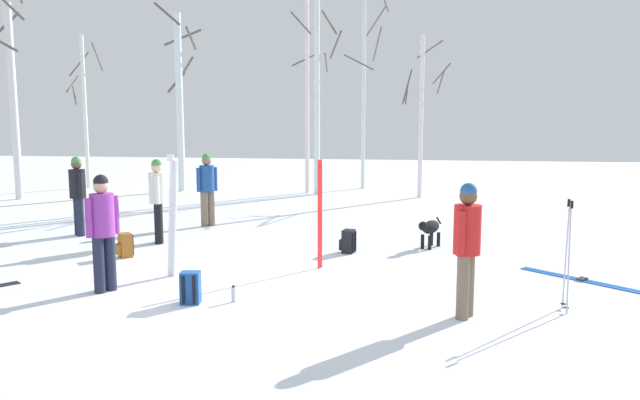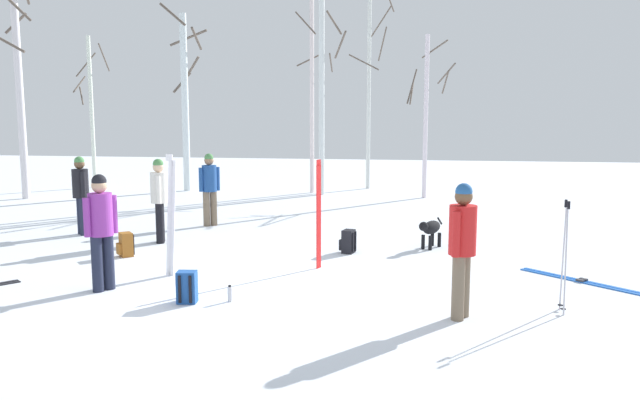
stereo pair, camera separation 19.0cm
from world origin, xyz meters
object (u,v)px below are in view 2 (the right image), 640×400
object	(u,v)px
ski_poles_0	(565,253)
birch_tree_4	(322,76)
ski_pair_planted_1	(171,216)
backpack_1	(348,242)
person_0	(159,195)
person_3	(210,185)
water_bottle_0	(230,294)
birch_tree_2	(185,98)
birch_tree_0	(18,70)
person_2	(81,190)
dog	(431,229)
ski_pair_planted_0	(319,215)
birch_tree_6	(426,112)
backpack_0	(126,245)
person_1	(462,242)
person_4	(101,225)
birch_tree_5	(370,82)
birch_tree_1	(91,109)
backpack_2	(187,287)
ski_pair_lying_0	(579,281)
birch_tree_3	(312,91)

from	to	relation	value
ski_poles_0	birch_tree_4	distance (m)	13.29
ski_pair_planted_1	backpack_1	world-z (taller)	ski_pair_planted_1
person_0	person_3	bearing A→B (deg)	81.78
water_bottle_0	birch_tree_2	world-z (taller)	birch_tree_2
birch_tree_0	birch_tree_4	xyz separation A→B (m)	(9.15, 2.73, -0.13)
person_2	ski_poles_0	size ratio (longest dim) A/B	1.17
dog	birch_tree_2	xyz separation A→B (m)	(-8.52, 8.37, 2.90)
ski_pair_planted_0	person_2	bearing A→B (deg)	160.22
ski_pair_planted_0	person_0	bearing A→B (deg)	156.71
birch_tree_0	birch_tree_6	xyz separation A→B (m)	(12.56, 2.52, -1.31)
backpack_0	backpack_1	distance (m)	4.11
person_0	water_bottle_0	distance (m)	4.62
person_1	person_4	size ratio (longest dim) A/B	1.00
birch_tree_2	person_2	bearing A→B (deg)	-82.88
person_1	birch_tree_5	bearing A→B (deg)	100.25
dog	birch_tree_2	bearing A→B (deg)	135.51
person_1	dog	distance (m)	4.23
dog	birch_tree_5	size ratio (longest dim) A/B	0.11
dog	birch_tree_1	size ratio (longest dim) A/B	0.15
ski_poles_0	birch_tree_1	world-z (taller)	birch_tree_1
person_1	birch_tree_4	size ratio (longest dim) A/B	0.22
person_2	person_4	xyz separation A→B (m)	(2.76, -3.91, 0.00)
ski_pair_planted_0	backpack_2	xyz separation A→B (m)	(-1.42, -2.23, -0.70)
ski_poles_0	birch_tree_6	xyz separation A→B (m)	(-1.87, 11.58, 1.96)
person_2	backpack_1	bearing A→B (deg)	-7.36
dog	water_bottle_0	distance (m)	4.87
backpack_0	birch_tree_4	size ratio (longest dim) A/B	0.06
ski_pair_lying_0	birch_tree_3	xyz separation A→B (m)	(-6.30, 10.63, 3.46)
person_4	backpack_2	world-z (taller)	person_4
person_3	birch_tree_1	distance (m)	10.27
dog	person_0	bearing A→B (deg)	-175.71
ski_pair_planted_1	person_0	bearing A→B (deg)	118.97
backpack_1	birch_tree_1	world-z (taller)	birch_tree_1
backpack_0	birch_tree_4	world-z (taller)	birch_tree_4
birch_tree_1	backpack_1	bearing A→B (deg)	-41.05
ski_pair_lying_0	birch_tree_2	xyz separation A→B (m)	(-10.80, 10.42, 3.27)
person_2	birch_tree_2	bearing A→B (deg)	97.12
person_2	birch_tree_4	distance (m)	9.38
person_0	birch_tree_4	bearing A→B (deg)	77.71
person_4	birch_tree_1	xyz separation A→B (m)	(-7.62, 12.55, 1.92)
birch_tree_3	ski_poles_0	bearing A→B (deg)	-65.06
person_2	person_3	bearing A→B (deg)	33.90
backpack_1	birch_tree_0	size ratio (longest dim) A/B	0.06
water_bottle_0	birch_tree_2	size ratio (longest dim) A/B	0.04
ski_pair_lying_0	birch_tree_0	distance (m)	17.23
backpack_0	ski_pair_planted_0	bearing A→B (deg)	-3.69
person_2	birch_tree_0	distance (m)	8.06
ski_pair_lying_0	birch_tree_4	world-z (taller)	birch_tree_4
water_bottle_0	birch_tree_5	distance (m)	14.75
birch_tree_3	ski_pair_lying_0	bearing A→B (deg)	-59.32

